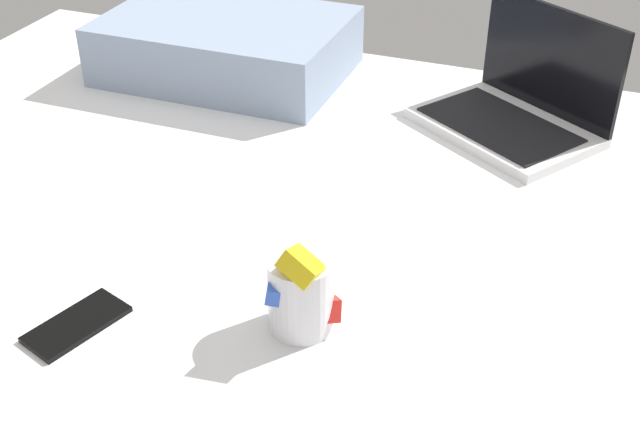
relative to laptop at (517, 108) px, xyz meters
The scene contains 5 objects.
bed_mattress 58.61cm from the laptop, 129.68° to the right, with size 180.00×140.00×18.00cm, color white.
laptop is the anchor object (origin of this frame).
snack_cup 72.00cm from the laptop, 103.91° to the right, with size 10.31×10.11×14.71cm.
cell_phone 93.30cm from the laptop, 119.69° to the right, with size 6.80×14.00×0.80cm, color black.
pillow 65.15cm from the laptop, behind, with size 52.00×36.00×13.00cm, color #8C9EB7.
Camera 1 is at (51.98, -104.79, 92.78)cm, focal length 45.81 mm.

